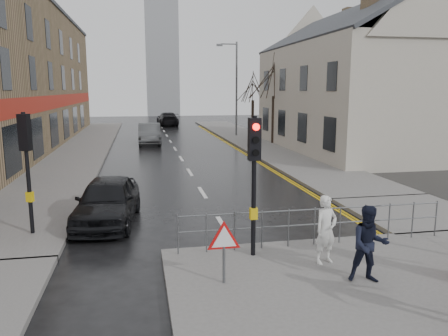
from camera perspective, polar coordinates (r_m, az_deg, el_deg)
name	(u,v)px	position (r m, az deg, el deg)	size (l,w,h in m)	color
ground	(247,264)	(10.77, 3.02, -12.39)	(120.00, 120.00, 0.00)	black
left_pavement	(83,147)	(33.14, -17.99, 2.69)	(4.00, 44.00, 0.14)	#605E5B
right_pavement	(250,140)	(36.00, 3.44, 3.74)	(4.00, 40.00, 0.14)	#605E5B
pavement_bridge_right	(414,213)	(16.01, 23.53, -5.37)	(4.00, 4.20, 0.14)	#605E5B
building_right_cream	(356,80)	(31.19, 16.88, 10.99)	(9.00, 16.40, 10.10)	#B0AA9A
church_tower	(162,58)	(71.91, -8.10, 14.02)	(5.00, 5.00, 18.00)	gray
traffic_signal_near_left	(254,162)	(10.32, 3.97, 0.83)	(0.28, 0.27, 3.40)	black
traffic_signal_far_left	(26,152)	(13.11, -24.41, 1.95)	(0.34, 0.33, 3.40)	black
guard_railing_front	(315,218)	(11.61, 11.77, -6.40)	(7.14, 0.04, 1.00)	#595B5E
warning_sign	(224,242)	(9.13, 0.00, -9.61)	(0.80, 0.07, 1.35)	#595B5E
street_lamp	(235,83)	(38.54, 1.38, 11.08)	(1.83, 0.25, 8.00)	#595B5E
tree_near	(274,76)	(33.18, 6.56, 11.90)	(2.40, 2.40, 6.58)	black
tree_far	(253,86)	(40.99, 3.80, 10.62)	(2.40, 2.40, 5.64)	black
pedestrian_a	(326,230)	(10.46, 13.17, -7.84)	(0.59, 0.38, 1.61)	silver
pedestrian_b	(369,244)	(9.70, 18.45, -9.43)	(0.80, 0.62, 1.65)	black
car_parked	(108,201)	(14.10, -14.97, -4.14)	(1.71, 4.26, 1.45)	black
car_mid	(149,134)	(34.05, -9.71, 4.44)	(1.65, 4.74, 1.56)	#4B4E50
car_far	(168,119)	(51.17, -7.39, 6.38)	(2.14, 5.27, 1.53)	black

